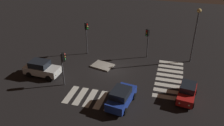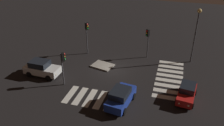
% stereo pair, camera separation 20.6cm
% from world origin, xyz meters
% --- Properties ---
extents(ground_plane, '(80.00, 80.00, 0.00)m').
position_xyz_m(ground_plane, '(0.00, 0.00, 0.00)').
color(ground_plane, black).
extents(traffic_island, '(3.10, 2.61, 0.18)m').
position_xyz_m(traffic_island, '(-1.47, 0.56, 0.09)').
color(traffic_island, gray).
rests_on(traffic_island, ground).
extents(car_red, '(2.22, 4.02, 1.68)m').
position_xyz_m(car_red, '(9.23, -3.70, 0.83)').
color(car_red, red).
rests_on(car_red, ground).
extents(car_blue, '(2.50, 4.49, 1.88)m').
position_xyz_m(car_blue, '(2.81, -6.49, 0.92)').
color(car_blue, '#1E389E').
rests_on(car_blue, ground).
extents(car_white, '(4.47, 2.19, 1.92)m').
position_xyz_m(car_white, '(-7.97, -3.61, 0.94)').
color(car_white, silver).
rests_on(car_white, ground).
extents(traffic_light_north, '(0.54, 0.53, 4.23)m').
position_xyz_m(traffic_light_north, '(3.70, 4.75, 3.20)').
color(traffic_light_north, '#47474C').
rests_on(traffic_light_north, ground).
extents(traffic_light_west, '(0.53, 0.54, 4.78)m').
position_xyz_m(traffic_light_west, '(-4.70, 3.53, 3.61)').
color(traffic_light_west, '#47474C').
rests_on(traffic_light_west, ground).
extents(traffic_light_south, '(0.54, 0.53, 4.04)m').
position_xyz_m(traffic_light_south, '(-4.28, -4.74, 3.06)').
color(traffic_light_south, '#47474C').
rests_on(traffic_light_south, ground).
extents(street_lamp, '(0.56, 0.56, 7.40)m').
position_xyz_m(street_lamp, '(9.76, 5.14, 5.07)').
color(street_lamp, '#47474C').
rests_on(street_lamp, ground).
extents(crosswalk_near, '(6.45, 3.20, 0.02)m').
position_xyz_m(crosswalk_near, '(-0.00, -6.38, 0.01)').
color(crosswalk_near, silver).
rests_on(crosswalk_near, ground).
extents(crosswalk_side, '(3.20, 8.75, 0.02)m').
position_xyz_m(crosswalk_side, '(7.28, 0.00, 0.01)').
color(crosswalk_side, silver).
rests_on(crosswalk_side, ground).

